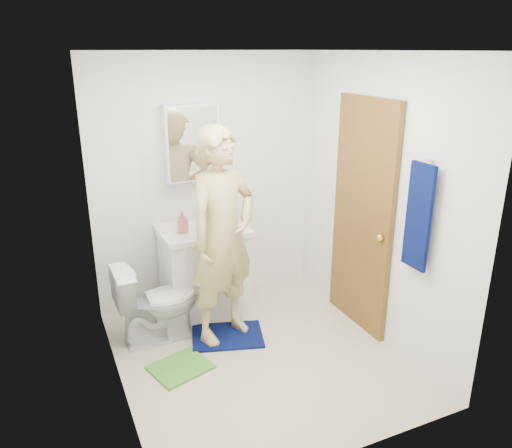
{
  "coord_description": "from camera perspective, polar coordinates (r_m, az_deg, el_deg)",
  "views": [
    {
      "loc": [
        -1.47,
        -3.23,
        2.41
      ],
      "look_at": [
        0.09,
        0.25,
        1.07
      ],
      "focal_mm": 35.0,
      "sensor_mm": 36.0,
      "label": 1
    }
  ],
  "objects": [
    {
      "name": "floor",
      "position": [
        4.3,
        0.24,
        -14.87
      ],
      "size": [
        2.2,
        2.4,
        0.02
      ],
      "primitive_type": "cube",
      "color": "beige",
      "rests_on": "ground"
    },
    {
      "name": "medicine_cabinet",
      "position": [
        4.64,
        -7.37,
        9.17
      ],
      "size": [
        0.5,
        0.12,
        0.7
      ],
      "primitive_type": "cube",
      "color": "white",
      "rests_on": "wall_back"
    },
    {
      "name": "green_rug",
      "position": [
        4.19,
        -8.64,
        -15.88
      ],
      "size": [
        0.53,
        0.48,
        0.02
      ],
      "primitive_type": "cube",
      "rotation": [
        0.0,
        0.0,
        0.29
      ],
      "color": "#53A336",
      "rests_on": "floor"
    },
    {
      "name": "soap_dispenser",
      "position": [
        4.51,
        -8.42,
        0.26
      ],
      "size": [
        0.1,
        0.1,
        0.2
      ],
      "primitive_type": "imported",
      "rotation": [
        0.0,
        0.0,
        -0.13
      ],
      "color": "#D26265",
      "rests_on": "countertop"
    },
    {
      "name": "wall_front",
      "position": [
        2.78,
        10.72,
        -6.81
      ],
      "size": [
        2.2,
        0.02,
        2.4
      ],
      "primitive_type": "cube",
      "color": "white",
      "rests_on": "ground"
    },
    {
      "name": "faucet",
      "position": [
        4.77,
        -6.85,
        0.9
      ],
      "size": [
        0.03,
        0.03,
        0.12
      ],
      "primitive_type": "cylinder",
      "color": "silver",
      "rests_on": "countertop"
    },
    {
      "name": "ceiling",
      "position": [
        3.55,
        0.3,
        19.36
      ],
      "size": [
        2.2,
        2.4,
        0.02
      ],
      "primitive_type": "cube",
      "color": "white",
      "rests_on": "ground"
    },
    {
      "name": "mirror_panel",
      "position": [
        4.58,
        -7.13,
        9.05
      ],
      "size": [
        0.46,
        0.01,
        0.66
      ],
      "primitive_type": "cube",
      "color": "white",
      "rests_on": "wall_back"
    },
    {
      "name": "wall_right",
      "position": [
        4.31,
        13.82,
        2.51
      ],
      "size": [
        0.02,
        2.4,
        2.4
      ],
      "primitive_type": "cube",
      "color": "white",
      "rests_on": "ground"
    },
    {
      "name": "wall_back",
      "position": [
        4.84,
        -5.71,
        4.79
      ],
      "size": [
        2.2,
        0.02,
        2.4
      ],
      "primitive_type": "cube",
      "color": "white",
      "rests_on": "ground"
    },
    {
      "name": "towel_hook",
      "position": [
        3.76,
        19.2,
        6.93
      ],
      "size": [
        0.06,
        0.02,
        0.02
      ],
      "primitive_type": "cylinder",
      "rotation": [
        0.0,
        1.57,
        0.0
      ],
      "color": "silver",
      "rests_on": "wall_right"
    },
    {
      "name": "sink_basin",
      "position": [
        4.63,
        -6.14,
        -0.56
      ],
      "size": [
        0.4,
        0.4,
        0.03
      ],
      "primitive_type": "cylinder",
      "color": "white",
      "rests_on": "countertop"
    },
    {
      "name": "towel",
      "position": [
        3.84,
        18.08,
        0.78
      ],
      "size": [
        0.03,
        0.24,
        0.8
      ],
      "primitive_type": "cube",
      "color": "#08124B",
      "rests_on": "wall_right"
    },
    {
      "name": "door_knob",
      "position": [
        4.22,
        14.03,
        -1.5
      ],
      "size": [
        0.07,
        0.07,
        0.07
      ],
      "primitive_type": "sphere",
      "color": "gold",
      "rests_on": "door"
    },
    {
      "name": "door",
      "position": [
        4.45,
        12.01,
        0.81
      ],
      "size": [
        0.05,
        0.8,
        2.05
      ],
      "primitive_type": "cube",
      "color": "brown",
      "rests_on": "ground"
    },
    {
      "name": "toilet",
      "position": [
        4.42,
        -11.25,
        -8.74
      ],
      "size": [
        0.71,
        0.41,
        0.71
      ],
      "primitive_type": "imported",
      "rotation": [
        0.0,
        0.0,
        1.59
      ],
      "color": "white",
      "rests_on": "floor"
    },
    {
      "name": "toothbrush_cup",
      "position": [
        4.79,
        -4.17,
        0.91
      ],
      "size": [
        0.16,
        0.16,
        0.09
      ],
      "primitive_type": "imported",
      "rotation": [
        0.0,
        0.0,
        -0.41
      ],
      "color": "#7D3D87",
      "rests_on": "countertop"
    },
    {
      "name": "man",
      "position": [
        4.14,
        -3.81,
        -1.46
      ],
      "size": [
        0.79,
        0.66,
        1.84
      ],
      "primitive_type": "imported",
      "rotation": [
        0.0,
        0.0,
        0.38
      ],
      "color": "tan",
      "rests_on": "bath_mat"
    },
    {
      "name": "wall_left",
      "position": [
        3.47,
        -16.65,
        -1.89
      ],
      "size": [
        0.02,
        2.4,
        2.4
      ],
      "primitive_type": "cube",
      "color": "white",
      "rests_on": "ground"
    },
    {
      "name": "countertop",
      "position": [
        4.64,
        -6.13,
        -0.74
      ],
      "size": [
        0.79,
        0.59,
        0.05
      ],
      "primitive_type": "cube",
      "color": "white",
      "rests_on": "vanity_cabinet"
    },
    {
      "name": "bath_mat",
      "position": [
        4.53,
        -3.29,
        -12.65
      ],
      "size": [
        0.72,
        0.6,
        0.02
      ],
      "primitive_type": "cube",
      "rotation": [
        0.0,
        0.0,
        -0.29
      ],
      "color": "#08124B",
      "rests_on": "floor"
    },
    {
      "name": "vanity_cabinet",
      "position": [
        4.8,
        -5.95,
        -5.5
      ],
      "size": [
        0.75,
        0.55,
        0.8
      ],
      "primitive_type": "cube",
      "color": "white",
      "rests_on": "floor"
    }
  ]
}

